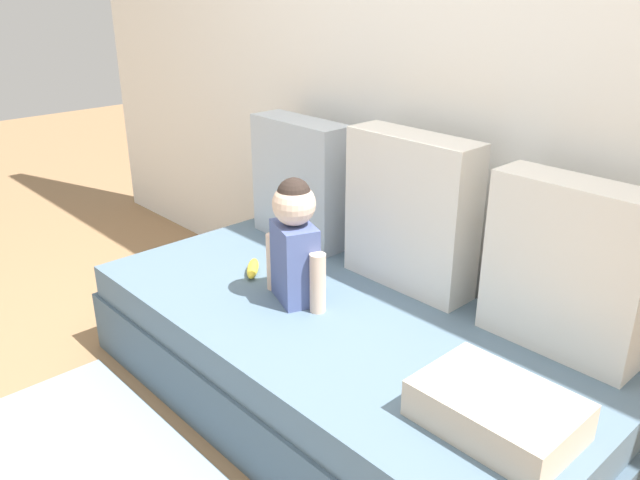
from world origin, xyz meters
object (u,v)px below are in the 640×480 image
toddler (295,240)px  throw_pillow_right (567,268)px  throw_pillow_center (410,212)px  throw_pillow_left (301,181)px  couch (338,362)px  banana (253,268)px  folded_blanket (497,410)px

toddler → throw_pillow_right: bearing=26.5°
throw_pillow_center → throw_pillow_left: bearing=180.0°
throw_pillow_center → throw_pillow_right: throw_pillow_center is taller
throw_pillow_left → throw_pillow_center: 0.61m
couch → toddler: size_ratio=4.29×
banana → folded_blanket: folded_blanket is taller
toddler → banana: 0.35m
throw_pillow_left → throw_pillow_center: bearing=0.0°
throw_pillow_right → banana: 1.16m
couch → banana: bearing=-178.2°
toddler → folded_blanket: 0.91m
couch → throw_pillow_left: 0.84m
folded_blanket → throw_pillow_center: bearing=145.6°
throw_pillow_center → throw_pillow_right: 0.61m
throw_pillow_left → toddler: throw_pillow_left is taller
throw_pillow_left → throw_pillow_right: 1.21m
throw_pillow_left → throw_pillow_center: throw_pillow_center is taller
couch → banana: size_ratio=11.50×
toddler → banana: size_ratio=2.68×
couch → throw_pillow_center: (0.00, 0.36, 0.48)m
throw_pillow_right → toddler: size_ratio=1.19×
throw_pillow_center → folded_blanket: bearing=-34.4°
throw_pillow_left → banana: 0.47m
throw_pillow_left → folded_blanket: bearing=-20.1°
throw_pillow_left → banana: size_ratio=3.11×
throw_pillow_center → throw_pillow_right: size_ratio=1.06×
toddler → folded_blanket: (0.88, -0.08, -0.18)m
banana → toddler: bearing=-3.9°
throw_pillow_right → throw_pillow_center: bearing=180.0°
throw_pillow_right → folded_blanket: size_ratio=1.35×
throw_pillow_right → banana: throw_pillow_right is taller
throw_pillow_right → folded_blanket: throw_pillow_right is taller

